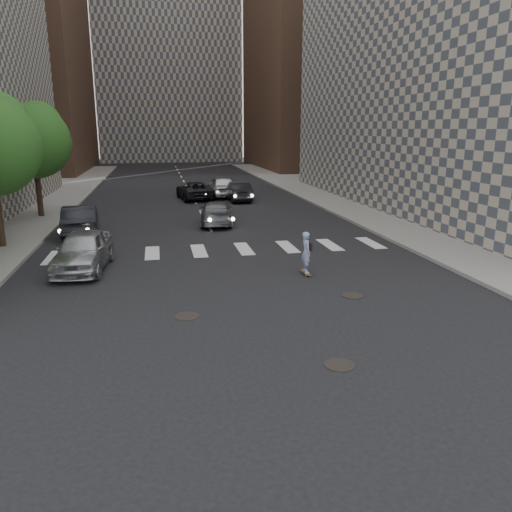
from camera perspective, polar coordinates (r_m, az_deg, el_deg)
The scene contains 16 objects.
ground at distance 13.54m, azimuth 0.98°, elevation -8.14°, with size 160.00×160.00×0.00m, color black.
sidewalk_right at distance 36.86m, azimuth 16.77°, elevation 5.80°, with size 13.00×80.00×0.15m, color gray.
building_right at distance 37.73m, azimuth 24.99°, elevation 21.97°, with size 15.00×33.00×22.00m.
tower_right at distance 72.08m, azimuth 8.06°, elevation 24.49°, with size 18.00×24.00×36.00m, color brown.
tower_center at distance 92.20m, azimuth -10.34°, elevation 25.94°, with size 22.00×20.00×48.00m, color #ADA08E.
tree_c at distance 32.10m, azimuth -23.99°, elevation 12.21°, with size 4.20×4.20×6.60m.
manhole_a at distance 11.67m, azimuth 9.54°, elevation -12.17°, with size 0.70×0.70×0.02m, color black.
manhole_b at distance 14.40m, azimuth -7.90°, elevation -6.83°, with size 0.70×0.70×0.02m, color black.
manhole_c at distance 16.26m, azimuth 10.95°, elevation -4.45°, with size 0.70×0.70×0.02m, color black.
skateboarder at distance 18.15m, azimuth 5.78°, elevation 0.43°, with size 0.39×0.80×1.59m.
silver_sedan at distance 19.80m, azimuth -19.15°, elevation 0.60°, with size 1.75×4.36×1.48m, color #ABADB2.
traffic_car_a at distance 26.43m, azimuth -19.43°, elevation 3.89°, with size 1.59×4.55×1.50m, color black.
traffic_car_b at distance 27.88m, azimuth -4.55°, elevation 4.95°, with size 1.79×4.41×1.28m, color #5B5C63.
traffic_car_c at distance 38.04m, azimuth -7.04°, elevation 7.44°, with size 2.20×4.78×1.33m, color black.
traffic_car_d at distance 39.37m, azimuth -3.93°, elevation 7.98°, with size 1.94×4.81×1.64m, color silver.
traffic_car_e at distance 36.97m, azimuth -2.01°, elevation 7.39°, with size 1.47×4.20×1.38m, color black.
Camera 1 is at (-2.65, -12.22, 5.19)m, focal length 35.00 mm.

